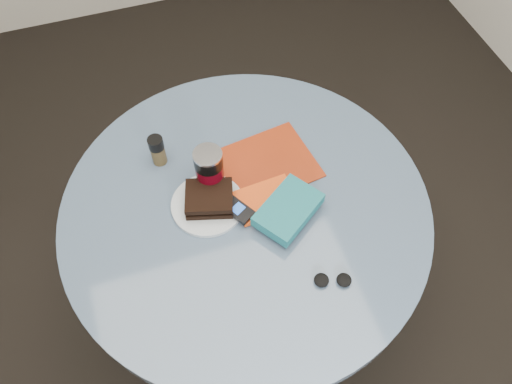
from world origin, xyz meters
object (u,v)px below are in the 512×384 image
object	(u,v)px
sandwich	(209,199)
pepper_grinder	(157,150)
table	(246,234)
novel	(288,210)
headphones	(333,280)
plate	(208,205)
soda_can	(209,170)
red_book	(265,200)
mp3_player	(238,210)
magazine	(262,166)

from	to	relation	value
sandwich	pepper_grinder	xyz separation A→B (m)	(-0.10, 0.19, 0.02)
table	novel	size ratio (longest dim) A/B	5.69
headphones	plate	bearing A→B (deg)	127.01
soda_can	red_book	world-z (taller)	soda_can
novel	mp3_player	world-z (taller)	novel
novel	headphones	world-z (taller)	novel
red_book	novel	distance (m)	0.08
plate	sandwich	world-z (taller)	sandwich
table	sandwich	size ratio (longest dim) A/B	6.79
table	pepper_grinder	world-z (taller)	pepper_grinder
red_book	novel	bearing A→B (deg)	-60.53
magazine	mp3_player	size ratio (longest dim) A/B	3.11
plate	pepper_grinder	xyz separation A→B (m)	(-0.09, 0.19, 0.04)
plate	soda_can	world-z (taller)	soda_can
mp3_player	headphones	distance (m)	0.30
pepper_grinder	plate	bearing A→B (deg)	-64.76
soda_can	novel	xyz separation A→B (m)	(0.17, -0.16, -0.04)
red_book	plate	bearing A→B (deg)	162.01
magazine	novel	size ratio (longest dim) A/B	1.67
magazine	headphones	size ratio (longest dim) A/B	2.95
red_book	soda_can	bearing A→B (deg)	137.45
magazine	mp3_player	xyz separation A→B (m)	(-0.11, -0.13, 0.02)
plate	red_book	distance (m)	0.16
soda_can	red_book	xyz separation A→B (m)	(0.12, -0.10, -0.06)
pepper_grinder	red_book	bearing A→B (deg)	-43.27
table	sandwich	world-z (taller)	sandwich
sandwich	pepper_grinder	world-z (taller)	pepper_grinder
sandwich	headphones	xyz separation A→B (m)	(0.23, -0.31, -0.02)
sandwich	novel	world-z (taller)	sandwich
magazine	headphones	world-z (taller)	headphones
plate	novel	xyz separation A→B (m)	(0.19, -0.10, 0.03)
table	headphones	xyz separation A→B (m)	(0.13, -0.28, 0.17)
sandwich	magazine	size ratio (longest dim) A/B	0.50
soda_can	novel	distance (m)	0.23
plate	pepper_grinder	size ratio (longest dim) A/B	2.01
red_book	mp3_player	size ratio (longest dim) A/B	1.73
headphones	sandwich	bearing A→B (deg)	126.27
table	novel	bearing A→B (deg)	-36.18
plate	soda_can	xyz separation A→B (m)	(0.03, 0.06, 0.07)
table	plate	bearing A→B (deg)	163.21
pepper_grinder	magazine	bearing A→B (deg)	-22.37
red_book	headphones	world-z (taller)	headphones
red_book	mp3_player	world-z (taller)	mp3_player
red_book	headphones	bearing A→B (deg)	-77.59
sandwich	pepper_grinder	bearing A→B (deg)	116.77
soda_can	magazine	world-z (taller)	soda_can
pepper_grinder	mp3_player	bearing A→B (deg)	-56.67
magazine	headphones	bearing A→B (deg)	-90.36
magazine	table	bearing A→B (deg)	-135.75
soda_can	mp3_player	bearing A→B (deg)	-69.36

